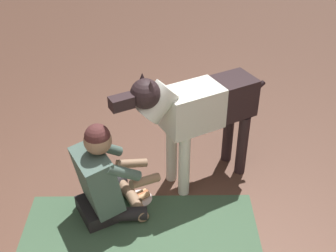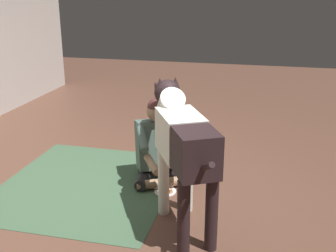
# 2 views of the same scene
# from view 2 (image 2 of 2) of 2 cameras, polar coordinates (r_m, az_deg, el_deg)

# --- Properties ---
(ground_plane) EXTENTS (14.36, 14.36, 0.00)m
(ground_plane) POSITION_cam_2_polar(r_m,az_deg,el_deg) (4.02, -8.01, -9.45)
(ground_plane) COLOR brown
(area_rug) EXTENTS (1.84, 1.66, 0.01)m
(area_rug) POSITION_cam_2_polar(r_m,az_deg,el_deg) (4.28, -10.94, -7.76)
(area_rug) COLOR #3C593E
(area_rug) RESTS_ON ground
(person_sitting_on_floor) EXTENTS (0.72, 0.63, 0.85)m
(person_sitting_on_floor) POSITION_cam_2_polar(r_m,az_deg,el_deg) (4.17, -1.41, -2.88)
(person_sitting_on_floor) COLOR black
(person_sitting_on_floor) RESTS_ON ground
(large_dog) EXTENTS (1.28, 0.76, 1.14)m
(large_dog) POSITION_cam_2_polar(r_m,az_deg,el_deg) (3.27, 1.96, -2.01)
(large_dog) COLOR silver
(large_dog) RESTS_ON ground
(hot_dog_on_plate) EXTENTS (0.21, 0.21, 0.06)m
(hot_dog_on_plate) POSITION_cam_2_polar(r_m,az_deg,el_deg) (4.04, -0.38, -8.68)
(hot_dog_on_plate) COLOR white
(hot_dog_on_plate) RESTS_ON ground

